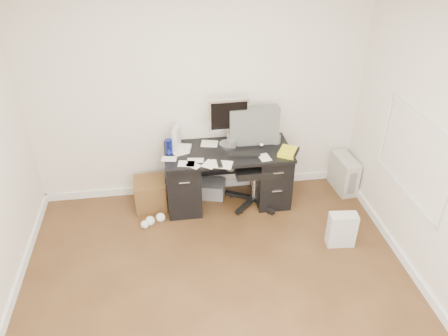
% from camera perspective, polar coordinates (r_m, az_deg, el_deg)
% --- Properties ---
extents(ground, '(4.00, 4.00, 0.00)m').
position_cam_1_polar(ground, '(4.37, -0.21, -17.62)').
color(ground, '#412714').
rests_on(ground, ground).
extents(room_shell, '(4.02, 4.02, 2.71)m').
position_cam_1_polar(room_shell, '(3.31, 0.21, 1.60)').
color(room_shell, white).
rests_on(room_shell, ground).
extents(desk, '(1.50, 0.70, 0.75)m').
position_cam_1_polar(desk, '(5.37, 0.49, -0.91)').
color(desk, black).
rests_on(desk, ground).
extents(loose_papers, '(1.10, 0.60, 0.00)m').
position_cam_1_polar(loose_papers, '(5.12, -1.63, 1.88)').
color(loose_papers, white).
rests_on(loose_papers, desk).
extents(lcd_monitor, '(0.49, 0.29, 0.61)m').
position_cam_1_polar(lcd_monitor, '(5.15, 0.62, 5.98)').
color(lcd_monitor, silver).
rests_on(lcd_monitor, desk).
extents(keyboard, '(0.39, 0.17, 0.02)m').
position_cam_1_polar(keyboard, '(5.11, 2.59, 1.91)').
color(keyboard, black).
rests_on(keyboard, desk).
extents(computer_mouse, '(0.08, 0.08, 0.07)m').
position_cam_1_polar(computer_mouse, '(5.25, 4.92, 3.04)').
color(computer_mouse, silver).
rests_on(computer_mouse, desk).
extents(travel_mug, '(0.09, 0.09, 0.19)m').
position_cam_1_polar(travel_mug, '(5.11, -7.21, 2.75)').
color(travel_mug, navy).
rests_on(travel_mug, desk).
extents(white_binder, '(0.16, 0.25, 0.27)m').
position_cam_1_polar(white_binder, '(5.21, -6.23, 3.99)').
color(white_binder, silver).
rests_on(white_binder, desk).
extents(magazine_file, '(0.13, 0.25, 0.28)m').
position_cam_1_polar(magazine_file, '(5.42, 5.09, 5.30)').
color(magazine_file, olive).
rests_on(magazine_file, desk).
extents(pen_cup, '(0.14, 0.14, 0.26)m').
position_cam_1_polar(pen_cup, '(5.35, 3.81, 4.88)').
color(pen_cup, '#512A17').
rests_on(pen_cup, desk).
extents(yellow_book, '(0.30, 0.32, 0.04)m').
position_cam_1_polar(yellow_book, '(5.16, 8.40, 2.09)').
color(yellow_book, yellow).
rests_on(yellow_book, desk).
extents(paper_remote, '(0.30, 0.27, 0.02)m').
position_cam_1_polar(paper_remote, '(4.91, -0.36, 0.57)').
color(paper_remote, white).
rests_on(paper_remote, desk).
extents(office_chair, '(0.69, 0.69, 1.21)m').
position_cam_1_polar(office_chair, '(5.27, 4.14, 0.99)').
color(office_chair, '#4D4F4D').
rests_on(office_chair, ground).
extents(pc_tower, '(0.25, 0.49, 0.47)m').
position_cam_1_polar(pc_tower, '(5.91, 15.38, -0.70)').
color(pc_tower, '#A8A597').
rests_on(pc_tower, ground).
extents(shopping_bag, '(0.32, 0.24, 0.41)m').
position_cam_1_polar(shopping_bag, '(5.02, 15.12, -7.77)').
color(shopping_bag, silver).
rests_on(shopping_bag, ground).
extents(wicker_basket, '(0.39, 0.39, 0.37)m').
position_cam_1_polar(wicker_basket, '(5.48, -9.58, -3.32)').
color(wicker_basket, '#4F3717').
rests_on(wicker_basket, ground).
extents(desk_printer, '(0.39, 0.35, 0.19)m').
position_cam_1_polar(desk_printer, '(5.65, -1.63, -2.72)').
color(desk_printer, slate).
rests_on(desk_printer, ground).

